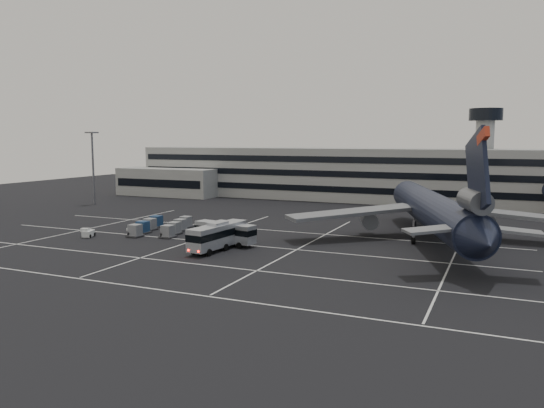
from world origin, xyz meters
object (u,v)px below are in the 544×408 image
(bus_near, at_px, (218,235))
(uld_cluster, at_px, (162,226))
(bus_far, at_px, (225,232))
(tug_a, at_px, (88,233))
(trijet_main, at_px, (433,210))

(bus_near, xyz_separation_m, uld_cluster, (-16.85, 9.42, -1.28))
(bus_far, height_order, tug_a, bus_far)
(bus_near, bearing_deg, bus_far, 110.42)
(tug_a, bearing_deg, uld_cluster, 27.92)
(trijet_main, relative_size, bus_near, 4.59)
(bus_near, height_order, bus_far, bus_near)
(trijet_main, xyz_separation_m, uld_cluster, (-45.41, -9.35, -4.21))
(bus_near, distance_m, tug_a, 25.32)
(trijet_main, xyz_separation_m, bus_far, (-29.63, -14.68, -3.19))
(bus_far, relative_size, tug_a, 3.90)
(bus_near, height_order, uld_cluster, bus_near)
(bus_near, relative_size, tug_a, 4.36)
(uld_cluster, bearing_deg, bus_near, -29.21)
(bus_far, relative_size, uld_cluster, 0.75)
(bus_far, bearing_deg, bus_near, -154.67)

